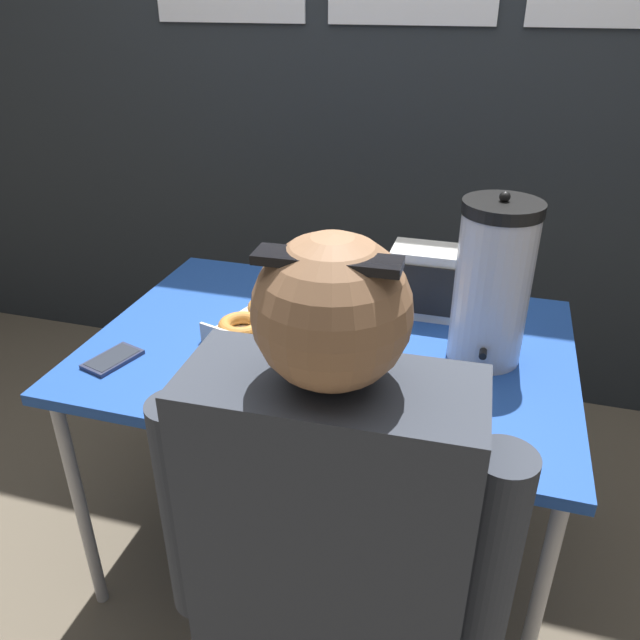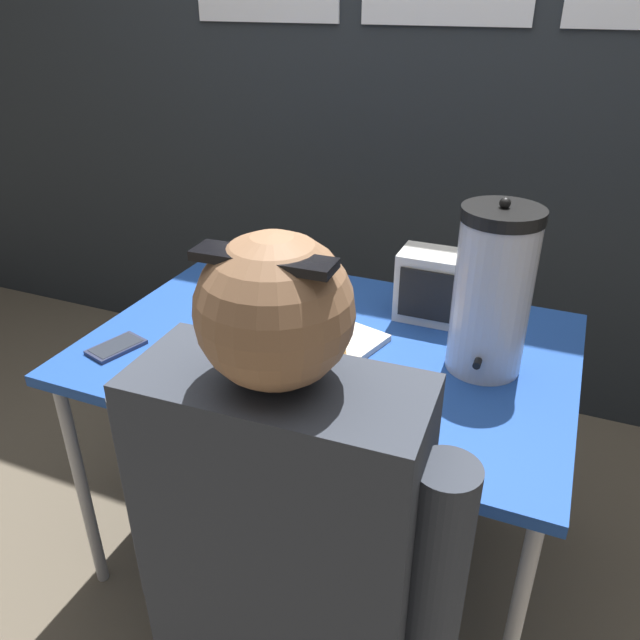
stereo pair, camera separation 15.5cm
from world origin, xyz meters
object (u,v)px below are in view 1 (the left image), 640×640
Objects in this scene: cell_phone at (113,359)px; space_heater at (426,281)px; coffee_urn at (492,284)px; person_seated at (329,593)px; donut_box at (289,332)px.

cell_phone is 0.79× the size of space_heater.
space_heater is (-0.17, 0.20, -0.10)m from coffee_urn.
person_seated reaches higher than space_heater.
coffee_urn is at bearing 21.64° from donut_box.
donut_box is 0.40m from space_heater.
coffee_urn reaches higher than donut_box.
space_heater reaches higher than cell_phone.
cell_phone is at bearing -145.51° from space_heater.
donut_box is 0.51m from coffee_urn.
coffee_urn is 0.76m from person_seated.
cell_phone is at bearing -134.15° from donut_box.
donut_box is at bearing -67.73° from person_seated.
space_heater is (0.31, 0.25, 0.07)m from donut_box.
space_heater is (0.68, 0.47, 0.09)m from cell_phone.
space_heater is at bearing 51.12° from cell_phone.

